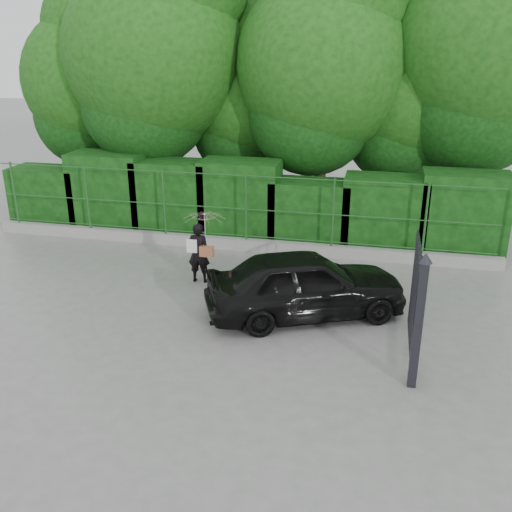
# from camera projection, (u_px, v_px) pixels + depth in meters

# --- Properties ---
(ground) EXTENTS (80.00, 80.00, 0.00)m
(ground) POSITION_uv_depth(u_px,v_px,m) (175.00, 324.00, 11.50)
(ground) COLOR gray
(kerb) EXTENTS (14.00, 0.25, 0.30)m
(kerb) POSITION_uv_depth(u_px,v_px,m) (232.00, 243.00, 15.54)
(kerb) COLOR #9E9E99
(kerb) RESTS_ON ground
(fence) EXTENTS (14.13, 0.06, 1.80)m
(fence) POSITION_uv_depth(u_px,v_px,m) (239.00, 207.00, 15.12)
(fence) COLOR #215521
(fence) RESTS_ON kerb
(hedge) EXTENTS (14.20, 1.20, 2.27)m
(hedge) POSITION_uv_depth(u_px,v_px,m) (242.00, 203.00, 16.13)
(hedge) COLOR black
(hedge) RESTS_ON ground
(trees) EXTENTS (17.10, 6.15, 8.08)m
(trees) POSITION_uv_depth(u_px,v_px,m) (296.00, 66.00, 16.65)
(trees) COLOR black
(trees) RESTS_ON ground
(gate) EXTENTS (0.22, 2.33, 2.36)m
(gate) POSITION_uv_depth(u_px,v_px,m) (417.00, 309.00, 9.47)
(gate) COLOR #25252B
(gate) RESTS_ON ground
(woman) EXTENTS (0.97, 0.99, 1.71)m
(woman) POSITION_uv_depth(u_px,v_px,m) (203.00, 236.00, 13.12)
(woman) COLOR black
(woman) RESTS_ON ground
(car) EXTENTS (4.40, 3.18, 1.39)m
(car) POSITION_uv_depth(u_px,v_px,m) (306.00, 284.00, 11.65)
(car) COLOR black
(car) RESTS_ON ground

